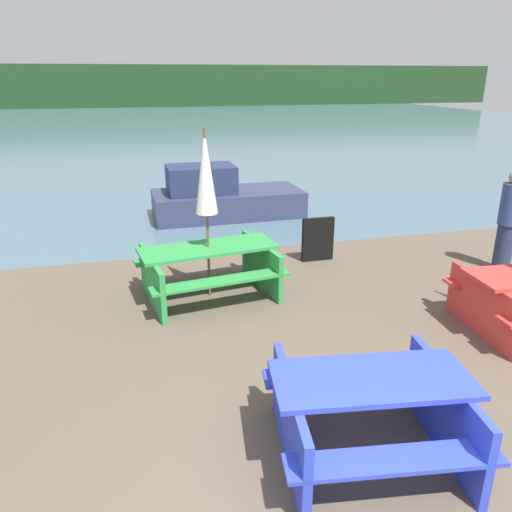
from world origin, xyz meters
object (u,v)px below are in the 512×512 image
at_px(umbrella_white, 206,173).
at_px(person, 508,221).
at_px(picnic_table_blue, 369,408).
at_px(picnic_table_green, 209,266).
at_px(signboard, 318,239).
at_px(boat, 222,198).

xyz_separation_m(umbrella_white, person, (4.77, -0.20, -0.95)).
xyz_separation_m(picnic_table_blue, picnic_table_green, (-0.73, 3.50, 0.01)).
height_order(picnic_table_blue, picnic_table_green, picnic_table_blue).
bearing_deg(person, signboard, 157.10).
bearing_deg(picnic_table_blue, umbrella_white, 101.70).
distance_m(boat, person, 5.78).
xyz_separation_m(umbrella_white, signboard, (2.02, 0.96, -1.39)).
distance_m(picnic_table_blue, umbrella_white, 3.81).
bearing_deg(picnic_table_blue, person, 39.26).
bearing_deg(picnic_table_green, boat, 76.61).
xyz_separation_m(picnic_table_green, boat, (0.99, 4.17, -0.03)).
distance_m(picnic_table_green, person, 4.79).
bearing_deg(picnic_table_green, picnic_table_blue, -78.30).
relative_size(person, signboard, 2.17).
distance_m(person, signboard, 3.01).
distance_m(picnic_table_blue, person, 5.23).
bearing_deg(boat, picnic_table_green, -104.32).
relative_size(picnic_table_blue, picnic_table_green, 0.85).
bearing_deg(boat, picnic_table_blue, -92.92).
xyz_separation_m(picnic_table_blue, signboard, (1.30, 4.46, -0.07)).
relative_size(picnic_table_blue, signboard, 2.35).
bearing_deg(picnic_table_green, person, -2.38).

